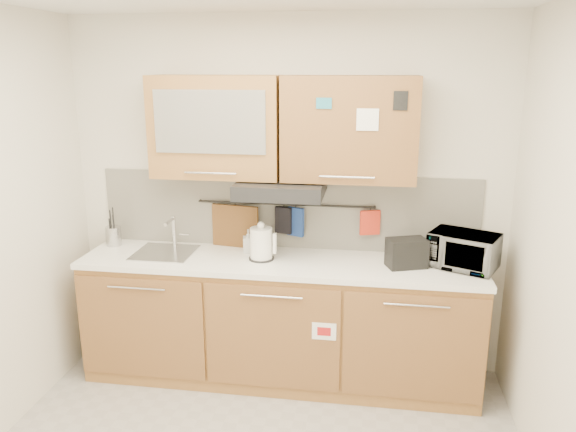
% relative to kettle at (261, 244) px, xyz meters
% --- Properties ---
extents(wall_back, '(3.20, 0.00, 3.20)m').
position_rel_kettle_xyz_m(wall_back, '(0.13, 0.32, 0.27)').
color(wall_back, silver).
rests_on(wall_back, ground).
extents(base_cabinet, '(2.80, 0.64, 0.88)m').
position_rel_kettle_xyz_m(base_cabinet, '(0.13, 0.01, -0.62)').
color(base_cabinet, '#A4703A').
rests_on(base_cabinet, floor).
extents(countertop, '(2.82, 0.62, 0.04)m').
position_rel_kettle_xyz_m(countertop, '(0.13, 0.01, -0.13)').
color(countertop, white).
rests_on(countertop, base_cabinet).
extents(backsplash, '(2.80, 0.02, 0.56)m').
position_rel_kettle_xyz_m(backsplash, '(0.13, 0.30, 0.17)').
color(backsplash, silver).
rests_on(backsplash, countertop).
extents(upper_cabinets, '(1.82, 0.37, 0.70)m').
position_rel_kettle_xyz_m(upper_cabinets, '(0.12, 0.14, 0.80)').
color(upper_cabinets, '#A4703A').
rests_on(upper_cabinets, wall_back).
extents(range_hood, '(0.60, 0.46, 0.10)m').
position_rel_kettle_xyz_m(range_hood, '(0.13, 0.07, 0.39)').
color(range_hood, black).
rests_on(range_hood, upper_cabinets).
extents(sink, '(0.42, 0.40, 0.26)m').
position_rel_kettle_xyz_m(sink, '(-0.72, 0.02, -0.11)').
color(sink, silver).
rests_on(sink, countertop).
extents(utensil_rail, '(1.30, 0.02, 0.02)m').
position_rel_kettle_xyz_m(utensil_rail, '(0.13, 0.27, 0.23)').
color(utensil_rail, black).
rests_on(utensil_rail, backsplash).
extents(utensil_crock, '(0.13, 0.13, 0.29)m').
position_rel_kettle_xyz_m(utensil_crock, '(-1.17, 0.14, -0.03)').
color(utensil_crock, '#ACADB1').
rests_on(utensil_crock, countertop).
extents(kettle, '(0.20, 0.18, 0.28)m').
position_rel_kettle_xyz_m(kettle, '(0.00, 0.00, 0.00)').
color(kettle, white).
rests_on(kettle, countertop).
extents(toaster, '(0.30, 0.23, 0.20)m').
position_rel_kettle_xyz_m(toaster, '(1.00, -0.00, -0.01)').
color(toaster, black).
rests_on(toaster, countertop).
extents(microwave, '(0.52, 0.45, 0.24)m').
position_rel_kettle_xyz_m(microwave, '(1.38, 0.05, 0.01)').
color(microwave, '#999999').
rests_on(microwave, countertop).
extents(soap_bottle, '(0.09, 0.09, 0.17)m').
position_rel_kettle_xyz_m(soap_bottle, '(-0.13, 0.14, -0.02)').
color(soap_bottle, '#999999').
rests_on(soap_bottle, countertop).
extents(cutting_board, '(0.36, 0.08, 0.45)m').
position_rel_kettle_xyz_m(cutting_board, '(-0.25, 0.25, -0.01)').
color(cutting_board, brown).
rests_on(cutting_board, utensil_rail).
extents(oven_mitt, '(0.13, 0.08, 0.21)m').
position_rel_kettle_xyz_m(oven_mitt, '(0.21, 0.25, 0.10)').
color(oven_mitt, navy).
rests_on(oven_mitt, utensil_rail).
extents(dark_pouch, '(0.13, 0.07, 0.20)m').
position_rel_kettle_xyz_m(dark_pouch, '(0.12, 0.25, 0.11)').
color(dark_pouch, black).
rests_on(dark_pouch, utensil_rail).
extents(pot_holder, '(0.15, 0.07, 0.18)m').
position_rel_kettle_xyz_m(pot_holder, '(0.75, 0.25, 0.12)').
color(pot_holder, red).
rests_on(pot_holder, utensil_rail).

